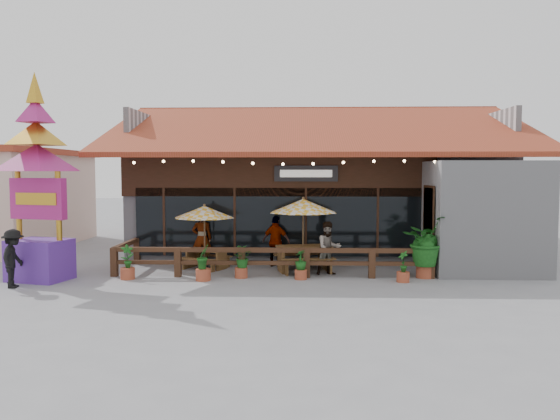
{
  "coord_description": "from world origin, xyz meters",
  "views": [
    {
      "loc": [
        -0.74,
        -17.15,
        3.25
      ],
      "look_at": [
        -1.39,
        1.5,
        1.95
      ],
      "focal_mm": 35.0,
      "sensor_mm": 36.0,
      "label": 1
    }
  ],
  "objects_px": {
    "umbrella_left": "(204,212)",
    "pedestrian": "(13,258)",
    "tropical_plant": "(425,242)",
    "picnic_table_left": "(206,255)",
    "picnic_table_right": "(304,254)",
    "umbrella_right": "(303,206)",
    "thai_sign_tower": "(37,163)"
  },
  "relations": [
    {
      "from": "umbrella_left",
      "to": "picnic_table_left",
      "type": "bearing_deg",
      "value": 75.29
    },
    {
      "from": "picnic_table_left",
      "to": "picnic_table_right",
      "type": "bearing_deg",
      "value": -7.15
    },
    {
      "from": "umbrella_right",
      "to": "pedestrian",
      "type": "xyz_separation_m",
      "value": [
        -8.17,
        -2.96,
        -1.3
      ]
    },
    {
      "from": "tropical_plant",
      "to": "umbrella_left",
      "type": "bearing_deg",
      "value": 169.74
    },
    {
      "from": "umbrella_left",
      "to": "picnic_table_right",
      "type": "height_order",
      "value": "umbrella_left"
    },
    {
      "from": "pedestrian",
      "to": "umbrella_left",
      "type": "bearing_deg",
      "value": -65.87
    },
    {
      "from": "picnic_table_right",
      "to": "pedestrian",
      "type": "height_order",
      "value": "pedestrian"
    },
    {
      "from": "umbrella_left",
      "to": "umbrella_right",
      "type": "height_order",
      "value": "umbrella_right"
    },
    {
      "from": "umbrella_left",
      "to": "pedestrian",
      "type": "height_order",
      "value": "umbrella_left"
    },
    {
      "from": "picnic_table_right",
      "to": "tropical_plant",
      "type": "bearing_deg",
      "value": -14.64
    },
    {
      "from": "pedestrian",
      "to": "umbrella_right",
      "type": "bearing_deg",
      "value": -78.56
    },
    {
      "from": "umbrella_left",
      "to": "thai_sign_tower",
      "type": "bearing_deg",
      "value": -156.25
    },
    {
      "from": "picnic_table_left",
      "to": "tropical_plant",
      "type": "height_order",
      "value": "tropical_plant"
    },
    {
      "from": "tropical_plant",
      "to": "pedestrian",
      "type": "height_order",
      "value": "tropical_plant"
    },
    {
      "from": "picnic_table_right",
      "to": "pedestrian",
      "type": "bearing_deg",
      "value": -161.02
    },
    {
      "from": "picnic_table_left",
      "to": "pedestrian",
      "type": "distance_m",
      "value": 5.88
    },
    {
      "from": "umbrella_left",
      "to": "umbrella_right",
      "type": "xyz_separation_m",
      "value": [
        3.29,
        -0.16,
        0.22
      ]
    },
    {
      "from": "umbrella_right",
      "to": "picnic_table_right",
      "type": "distance_m",
      "value": 1.57
    },
    {
      "from": "umbrella_left",
      "to": "picnic_table_left",
      "type": "distance_m",
      "value": 1.47
    },
    {
      "from": "picnic_table_left",
      "to": "thai_sign_tower",
      "type": "xyz_separation_m",
      "value": [
        -4.66,
        -2.15,
        3.07
      ]
    },
    {
      "from": "tropical_plant",
      "to": "pedestrian",
      "type": "distance_m",
      "value": 12.05
    },
    {
      "from": "thai_sign_tower",
      "to": "pedestrian",
      "type": "relative_size",
      "value": 4.02
    },
    {
      "from": "tropical_plant",
      "to": "pedestrian",
      "type": "relative_size",
      "value": 1.16
    },
    {
      "from": "picnic_table_right",
      "to": "umbrella_right",
      "type": "bearing_deg",
      "value": 100.26
    },
    {
      "from": "umbrella_right",
      "to": "picnic_table_right",
      "type": "height_order",
      "value": "umbrella_right"
    },
    {
      "from": "umbrella_left",
      "to": "umbrella_right",
      "type": "relative_size",
      "value": 0.76
    },
    {
      "from": "umbrella_right",
      "to": "pedestrian",
      "type": "height_order",
      "value": "umbrella_right"
    },
    {
      "from": "thai_sign_tower",
      "to": "tropical_plant",
      "type": "distance_m",
      "value": 11.93
    },
    {
      "from": "picnic_table_left",
      "to": "thai_sign_tower",
      "type": "relative_size",
      "value": 0.26
    },
    {
      "from": "umbrella_right",
      "to": "picnic_table_left",
      "type": "relative_size",
      "value": 1.74
    },
    {
      "from": "umbrella_right",
      "to": "tropical_plant",
      "type": "xyz_separation_m",
      "value": [
        3.73,
        -1.12,
        -1.03
      ]
    },
    {
      "from": "umbrella_left",
      "to": "thai_sign_tower",
      "type": "relative_size",
      "value": 0.34
    }
  ]
}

